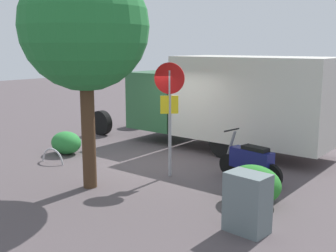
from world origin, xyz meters
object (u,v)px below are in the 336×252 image
at_px(motorcycle, 251,161).
at_px(bike_rack_hoop, 53,163).
at_px(stop_sign, 170,102).
at_px(street_tree, 85,27).
at_px(utility_cabinet, 247,203).
at_px(box_truck_near, 226,98).

xyz_separation_m(motorcycle, bike_rack_hoop, (5.03, 2.11, -0.52)).
bearing_deg(bike_rack_hoop, stop_sign, -159.78).
relative_size(motorcycle, street_tree, 0.36).
relative_size(motorcycle, utility_cabinet, 1.70).
bearing_deg(bike_rack_hoop, box_truck_near, -121.49).
relative_size(stop_sign, bike_rack_hoop, 3.33).
bearing_deg(street_tree, box_truck_near, -94.11).
bearing_deg(bike_rack_hoop, utility_cabinet, 176.72).
relative_size(box_truck_near, street_tree, 1.68).
xyz_separation_m(stop_sign, utility_cabinet, (-3.09, 1.56, -1.35)).
bearing_deg(motorcycle, street_tree, 53.67).
distance_m(motorcycle, utility_cabinet, 2.81).
height_order(box_truck_near, utility_cabinet, box_truck_near).
bearing_deg(street_tree, stop_sign, -115.59).
relative_size(street_tree, bike_rack_hoop, 5.93).
distance_m(motorcycle, street_tree, 4.89).
height_order(box_truck_near, street_tree, street_tree).
relative_size(stop_sign, street_tree, 0.56).
bearing_deg(stop_sign, street_tree, 64.41).
bearing_deg(stop_sign, box_truck_near, -81.33).
xyz_separation_m(motorcycle, street_tree, (2.64, 2.73, 3.09)).
bearing_deg(utility_cabinet, bike_rack_hoop, -3.28).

